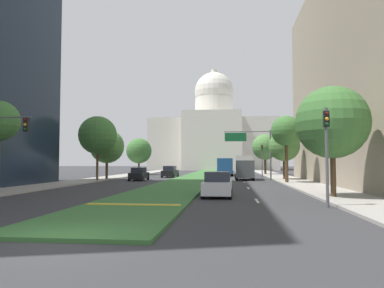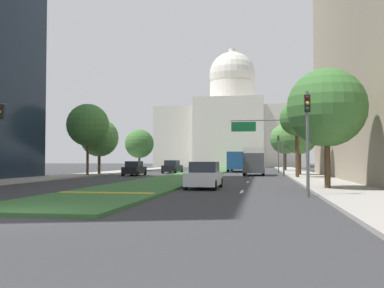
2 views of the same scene
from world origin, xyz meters
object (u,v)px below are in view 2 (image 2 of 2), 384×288
Objects in this scene: capitol_building at (232,129)px; street_tree_left_distant at (139,144)px; street_tree_right_mid at (297,119)px; box_truck_delivery at (254,161)px; street_tree_right_distant at (285,139)px; sedan_lead_stopped at (204,176)px; street_tree_right_far at (299,136)px; city_bus at (238,160)px; street_tree_left_far at (99,138)px; traffic_light_far_right at (278,149)px; sedan_distant at (172,167)px; street_tree_left_mid at (88,125)px; street_tree_right_near at (327,108)px; overhead_guide_sign at (263,135)px; traffic_light_near_right at (308,130)px; sedan_midblock at (134,169)px.

street_tree_left_distant is (-11.69, -47.36, -5.63)m from capitol_building.
box_truck_delivery is (-4.29, 8.24, -4.05)m from street_tree_right_mid.
street_tree_right_distant reaches higher than sedan_lead_stopped.
street_tree_right_far is 17.72m from city_bus.
street_tree_left_far is 23.37m from street_tree_right_far.
street_tree_right_mid is at bearing -73.05° from city_bus.
capitol_building reaches higher than sedan_lead_stopped.
traffic_light_far_right is 9.72m from street_tree_right_distant.
city_bus reaches higher than sedan_distant.
street_tree_left_mid is 0.73× the size of city_bus.
sedan_distant is at bearing 117.39° from street_tree_right_near.
overhead_guide_sign is at bearing 13.86° from street_tree_left_mid.
overhead_guide_sign is at bearing -41.57° from street_tree_left_distant.
street_tree_left_distant is at bearing 115.72° from traffic_light_near_right.
traffic_light_far_right is 23.98m from street_tree_left_far.
street_tree_right_far reaches higher than overhead_guide_sign.
traffic_light_near_right is 0.71× the size of street_tree_right_near.
box_truck_delivery is at bearing 18.62° from street_tree_left_mid.
traffic_light_far_right is at bearing -98.32° from street_tree_right_distant.
sedan_distant is 12.84m from box_truck_delivery.
overhead_guide_sign is at bearing 99.24° from street_tree_right_near.
street_tree_right_mid is 1.76× the size of sedan_lead_stopped.
overhead_guide_sign is 1.39× the size of sedan_distant.
capitol_building is at bearing 85.75° from sedan_distant.
street_tree_right_far is (23.10, 5.09, -1.17)m from street_tree_left_mid.
box_truck_delivery is (13.43, 3.47, 0.90)m from sedan_midblock.
street_tree_right_mid is at bearing -5.60° from street_tree_left_mid.
street_tree_right_mid is 23.40m from street_tree_left_far.
box_truck_delivery is at bearing 117.50° from street_tree_right_mid.
box_truck_delivery is at bearing 14.50° from sedan_midblock.
capitol_building is 46.81m from street_tree_right_distant.
street_tree_right_near is at bearing -79.14° from city_bus.
city_bus is at bearing -4.76° from street_tree_left_distant.
capitol_building is 66.61m from street_tree_left_far.
street_tree_right_distant is 28.52m from sedan_midblock.
traffic_light_near_right is at bearing -83.82° from capitol_building.
street_tree_right_mid reaches higher than city_bus.
street_tree_left_mid is (-22.75, 18.16, 0.71)m from street_tree_right_near.
street_tree_right_distant is (-0.23, 42.48, 0.14)m from street_tree_right_near.
traffic_light_far_right is 0.80× the size of overhead_guide_sign.
street_tree_left_mid reaches higher than traffic_light_far_right.
street_tree_left_far is 18.04m from street_tree_left_distant.
street_tree_left_far is at bearing -130.28° from sedan_distant.
street_tree_right_near reaches higher than sedan_distant.
street_tree_right_near is (11.63, -87.61, -5.09)m from capitol_building.
city_bus is (-0.00, 38.33, 0.97)m from sedan_lead_stopped.
street_tree_left_distant reaches higher than box_truck_delivery.
sedan_distant is at bearing -170.45° from traffic_light_far_right.
street_tree_left_mid is 22.38m from street_tree_right_mid.
street_tree_right_mid is 1.16× the size of box_truck_delivery.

